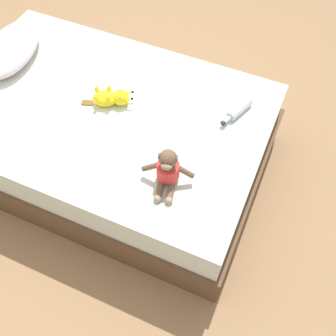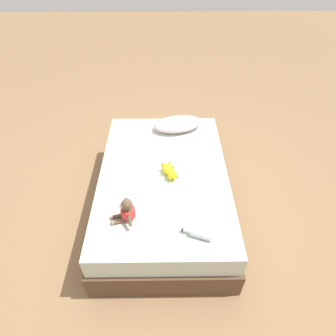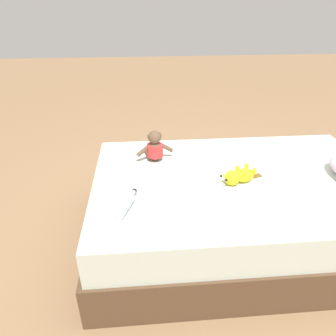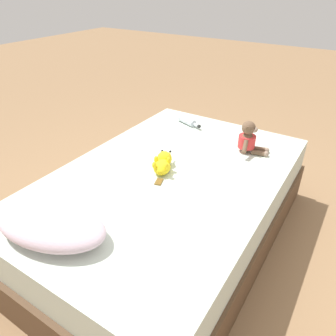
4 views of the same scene
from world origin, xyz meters
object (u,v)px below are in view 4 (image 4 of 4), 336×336
Objects in this scene: plush_yellow_creature at (163,163)px; pillow at (51,225)px; glass_bottle at (187,121)px; plush_monkey at (249,140)px; bed at (168,208)px.

pillow is at bearing 82.24° from plush_yellow_creature.
pillow is 1.56m from glass_bottle.
plush_monkey is at bearing -124.96° from plush_yellow_creature.
bed is 6.47× the size of plush_yellow_creature.
plush_monkey is 0.66m from plush_yellow_creature.
pillow reaches higher than glass_bottle.
glass_bottle is at bearing -72.35° from plush_yellow_creature.
plush_monkey is (-0.49, -1.35, 0.03)m from pillow.
plush_monkey reaches higher than pillow.
glass_bottle is at bearing -18.00° from plush_monkey.
bed is 0.87m from pillow.
bed is 0.88m from glass_bottle.
glass_bottle reaches higher than bed.
plush_yellow_creature is (-0.11, -0.81, -0.02)m from pillow.
glass_bottle is (0.12, -1.55, -0.04)m from pillow.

